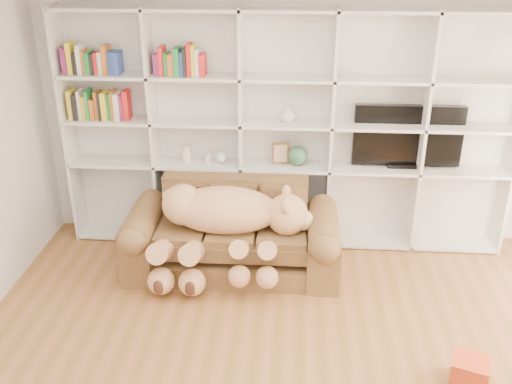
# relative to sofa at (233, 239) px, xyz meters

# --- Properties ---
(ceiling) EXTENTS (5.00, 5.00, 0.00)m
(ceiling) POSITION_rel_sofa_xyz_m (0.48, -1.71, 2.38)
(ceiling) COLOR white
(ceiling) RESTS_ON wall_back
(wall_back) EXTENTS (5.00, 0.02, 2.70)m
(wall_back) POSITION_rel_sofa_xyz_m (0.48, 0.79, 1.03)
(wall_back) COLOR silver
(wall_back) RESTS_ON floor
(bookshelf) EXTENTS (4.43, 0.35, 2.40)m
(bookshelf) POSITION_rel_sofa_xyz_m (0.24, 0.65, 0.99)
(bookshelf) COLOR silver
(bookshelf) RESTS_ON floor
(sofa) EXTENTS (2.01, 0.87, 0.84)m
(sofa) POSITION_rel_sofa_xyz_m (0.00, 0.00, 0.00)
(sofa) COLOR brown
(sofa) RESTS_ON floor
(teddy_bear) EXTENTS (1.49, 0.82, 0.86)m
(teddy_bear) POSITION_rel_sofa_xyz_m (-0.05, -0.17, 0.27)
(teddy_bear) COLOR tan
(teddy_bear) RESTS_ON sofa
(throw_pillow) EXTENTS (0.38, 0.26, 0.36)m
(throw_pillow) POSITION_rel_sofa_xyz_m (-0.44, 0.14, 0.28)
(throw_pillow) COLOR maroon
(throw_pillow) RESTS_ON sofa
(gift_box) EXTENTS (0.32, 0.31, 0.20)m
(gift_box) POSITION_rel_sofa_xyz_m (1.89, -1.45, -0.22)
(gift_box) COLOR #BA3D18
(gift_box) RESTS_ON floor
(tv) EXTENTS (1.06, 0.18, 0.63)m
(tv) POSITION_rel_sofa_xyz_m (1.67, 0.64, 0.86)
(tv) COLOR black
(tv) RESTS_ON bookshelf
(picture_frame) EXTENTS (0.18, 0.06, 0.22)m
(picture_frame) POSITION_rel_sofa_xyz_m (0.43, 0.59, 0.67)
(picture_frame) COLOR brown
(picture_frame) RESTS_ON bookshelf
(green_vase) EXTENTS (0.20, 0.20, 0.20)m
(green_vase) POSITION_rel_sofa_xyz_m (0.60, 0.59, 0.65)
(green_vase) COLOR #2E5937
(green_vase) RESTS_ON bookshelf
(figurine_tall) EXTENTS (0.10, 0.10, 0.18)m
(figurine_tall) POSITION_rel_sofa_xyz_m (-0.53, 0.59, 0.64)
(figurine_tall) COLOR beige
(figurine_tall) RESTS_ON bookshelf
(figurine_short) EXTENTS (0.07, 0.07, 0.10)m
(figurine_short) POSITION_rel_sofa_xyz_m (-0.31, 0.59, 0.60)
(figurine_short) COLOR beige
(figurine_short) RESTS_ON bookshelf
(snow_globe) EXTENTS (0.11, 0.11, 0.11)m
(snow_globe) POSITION_rel_sofa_xyz_m (-0.17, 0.59, 0.61)
(snow_globe) COLOR silver
(snow_globe) RESTS_ON bookshelf
(shelf_vase) EXTENTS (0.20, 0.20, 0.17)m
(shelf_vase) POSITION_rel_sofa_xyz_m (0.49, 0.59, 1.08)
(shelf_vase) COLOR beige
(shelf_vase) RESTS_ON bookshelf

